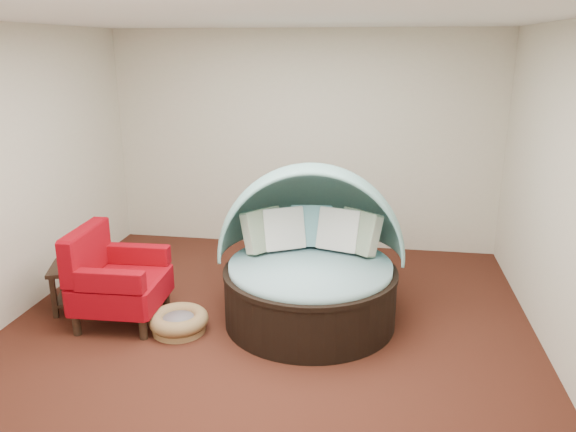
% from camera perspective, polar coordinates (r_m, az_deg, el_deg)
% --- Properties ---
extents(floor, '(5.00, 5.00, 0.00)m').
position_cam_1_polar(floor, '(5.41, -2.19, -11.67)').
color(floor, '#4A2015').
rests_on(floor, ground).
extents(wall_back, '(5.00, 0.00, 5.00)m').
position_cam_1_polar(wall_back, '(7.31, 1.58, 7.57)').
color(wall_back, beige).
rests_on(wall_back, floor).
extents(wall_front, '(5.00, 0.00, 5.00)m').
position_cam_1_polar(wall_front, '(2.64, -13.48, -10.27)').
color(wall_front, beige).
rests_on(wall_front, floor).
extents(wall_left, '(0.00, 5.00, 5.00)m').
position_cam_1_polar(wall_left, '(5.92, -26.87, 3.52)').
color(wall_left, beige).
rests_on(wall_left, floor).
extents(wall_right, '(0.00, 5.00, 5.00)m').
position_cam_1_polar(wall_right, '(5.04, 26.72, 1.47)').
color(wall_right, beige).
rests_on(wall_right, floor).
extents(ceiling, '(5.00, 5.00, 0.00)m').
position_cam_1_polar(ceiling, '(4.75, -2.59, 19.49)').
color(ceiling, white).
rests_on(ceiling, wall_back).
extents(canopy_daybed, '(1.90, 1.83, 1.53)m').
position_cam_1_polar(canopy_daybed, '(5.41, 2.31, -3.42)').
color(canopy_daybed, black).
rests_on(canopy_daybed, floor).
extents(pet_basket, '(0.60, 0.60, 0.19)m').
position_cam_1_polar(pet_basket, '(5.46, -11.04, -10.47)').
color(pet_basket, olive).
rests_on(pet_basket, floor).
extents(red_armchair, '(0.83, 0.84, 0.94)m').
position_cam_1_polar(red_armchair, '(5.68, -17.20, -6.16)').
color(red_armchair, black).
rests_on(red_armchair, floor).
extents(side_table, '(0.62, 0.62, 0.47)m').
position_cam_1_polar(side_table, '(6.13, -20.61, -6.13)').
color(side_table, black).
rests_on(side_table, floor).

